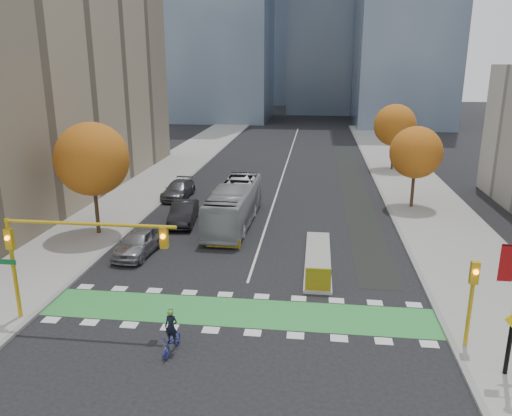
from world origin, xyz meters
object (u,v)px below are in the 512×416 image
(traffic_signal_west, at_px, (61,245))
(bus, at_px, (234,205))
(parked_car_a, at_px, (139,242))
(parked_car_b, at_px, (183,213))
(parked_car_c, at_px, (178,190))
(traffic_signal_east, at_px, (472,291))
(cyclist, at_px, (172,338))
(tree_east_near, at_px, (416,153))
(tree_west, at_px, (92,159))
(tree_east_far, at_px, (395,125))
(hazard_board, at_px, (318,280))

(traffic_signal_west, height_order, bus, traffic_signal_west)
(traffic_signal_west, xyz_separation_m, parked_car_a, (0.22, 9.10, -3.18))
(parked_car_b, distance_m, parked_car_c, 7.91)
(bus, distance_m, parked_car_a, 8.78)
(traffic_signal_east, height_order, cyclist, traffic_signal_east)
(cyclist, distance_m, parked_car_a, 12.26)
(tree_east_near, bearing_deg, parked_car_b, -160.24)
(parked_car_b, bearing_deg, bus, -2.63)
(bus, bearing_deg, tree_east_near, 25.31)
(traffic_signal_east, xyz_separation_m, parked_car_b, (-17.00, 15.86, -1.88))
(bus, bearing_deg, traffic_signal_east, -49.53)
(tree_west, distance_m, traffic_signal_east, 25.90)
(parked_car_b, bearing_deg, parked_car_a, -106.57)
(tree_east_far, xyz_separation_m, parked_car_b, (-19.00, -22.64, -4.39))
(hazard_board, bearing_deg, traffic_signal_east, -35.92)
(parked_car_a, bearing_deg, cyclist, -58.99)
(tree_west, relative_size, cyclist, 4.04)
(parked_car_c, bearing_deg, tree_west, -103.07)
(traffic_signal_east, relative_size, cyclist, 2.01)
(parked_car_b, bearing_deg, cyclist, -83.07)
(hazard_board, distance_m, parked_car_c, 22.74)
(tree_east_far, relative_size, traffic_signal_west, 0.90)
(tree_west, xyz_separation_m, bus, (9.49, 3.62, -4.02))
(bus, distance_m, parked_car_b, 4.07)
(hazard_board, bearing_deg, parked_car_c, 124.87)
(tree_east_far, relative_size, parked_car_c, 1.43)
(tree_east_near, height_order, cyclist, tree_east_near)
(parked_car_a, distance_m, parked_car_b, 6.88)
(parked_car_b, bearing_deg, traffic_signal_west, -101.59)
(tree_west, bearing_deg, bus, 20.89)
(traffic_signal_east, relative_size, parked_car_c, 0.77)
(tree_west, xyz_separation_m, parked_car_b, (5.50, 3.36, -4.76))
(hazard_board, bearing_deg, cyclist, -133.52)
(tree_east_near, xyz_separation_m, bus, (-14.51, -6.38, -3.26))
(traffic_signal_east, distance_m, parked_car_b, 23.33)
(bus, xyz_separation_m, parked_car_c, (-6.49, 7.23, -0.82))
(hazard_board, xyz_separation_m, bus, (-6.51, 11.42, 0.80))
(bus, height_order, parked_car_b, bus)
(tree_east_near, bearing_deg, tree_west, -157.38)
(traffic_signal_west, bearing_deg, tree_east_near, 48.48)
(traffic_signal_west, distance_m, parked_car_b, 16.24)
(bus, bearing_deg, hazard_board, -58.73)
(tree_east_near, height_order, parked_car_c, tree_east_near)
(hazard_board, distance_m, parked_car_b, 15.32)
(tree_west, distance_m, tree_east_far, 35.73)
(parked_car_a, bearing_deg, tree_east_far, 60.22)
(tree_east_far, xyz_separation_m, cyclist, (-14.77, -40.41, -4.56))
(tree_east_near, relative_size, cyclist, 3.47)
(cyclist, xyz_separation_m, parked_car_a, (-5.43, 10.99, 0.17))
(tree_west, xyz_separation_m, parked_car_c, (3.00, 10.85, -4.84))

